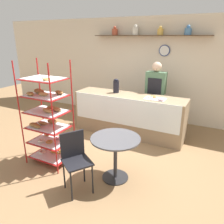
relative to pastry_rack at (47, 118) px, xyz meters
name	(u,v)px	position (x,y,z in m)	size (l,w,h in m)	color
ground_plane	(101,159)	(0.79, 0.47, -0.86)	(14.00, 14.00, 0.00)	olive
back_wall	(148,69)	(0.79, 3.09, 0.51)	(10.00, 0.30, 2.70)	beige
display_counter	(129,115)	(0.79, 1.79, -0.38)	(2.57, 0.64, 0.95)	#937A5B
pastry_rack	(47,118)	(0.00, 0.00, 0.00)	(0.76, 0.54, 1.85)	#A51919
person_worker	(155,94)	(1.23, 2.37, 0.05)	(0.47, 0.23, 1.66)	#282833
cafe_table	(115,148)	(1.29, 0.09, -0.31)	(0.78, 0.78, 0.73)	#262628
cafe_chair	(75,155)	(0.87, -0.40, -0.30)	(0.53, 0.53, 0.90)	black
coffee_carafe	(116,86)	(0.43, 1.85, 0.26)	(0.14, 0.14, 0.33)	black
donut_tray_counter	(155,98)	(1.41, 1.73, 0.11)	(0.44, 0.29, 0.05)	silver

